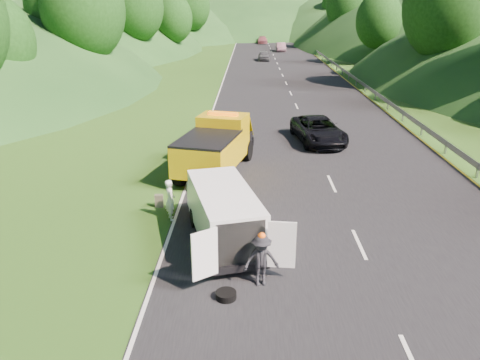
{
  "coord_description": "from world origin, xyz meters",
  "views": [
    {
      "loc": [
        -0.96,
        -16.89,
        8.07
      ],
      "look_at": [
        -1.32,
        1.01,
        1.3
      ],
      "focal_mm": 35.0,
      "sensor_mm": 36.0,
      "label": 1
    }
  ],
  "objects_px": {
    "tow_truck": "(216,146)",
    "white_van": "(223,212)",
    "child": "(211,218)",
    "spare_tire": "(226,299)",
    "passing_suv": "(318,142)",
    "woman": "(171,219)",
    "suitcase": "(159,201)",
    "worker": "(261,285)"
  },
  "relations": [
    {
      "from": "white_van",
      "to": "worker",
      "type": "bearing_deg",
      "value": -80.34
    },
    {
      "from": "woman",
      "to": "spare_tire",
      "type": "bearing_deg",
      "value": -179.25
    },
    {
      "from": "woman",
      "to": "tow_truck",
      "type": "bearing_deg",
      "value": -38.03
    },
    {
      "from": "woman",
      "to": "child",
      "type": "distance_m",
      "value": 1.58
    },
    {
      "from": "passing_suv",
      "to": "woman",
      "type": "bearing_deg",
      "value": -131.52
    },
    {
      "from": "worker",
      "to": "spare_tire",
      "type": "height_order",
      "value": "worker"
    },
    {
      "from": "tow_truck",
      "to": "passing_suv",
      "type": "bearing_deg",
      "value": 56.95
    },
    {
      "from": "child",
      "to": "spare_tire",
      "type": "height_order",
      "value": "child"
    },
    {
      "from": "spare_tire",
      "to": "passing_suv",
      "type": "height_order",
      "value": "passing_suv"
    },
    {
      "from": "tow_truck",
      "to": "worker",
      "type": "height_order",
      "value": "tow_truck"
    },
    {
      "from": "white_van",
      "to": "suitcase",
      "type": "bearing_deg",
      "value": 118.43
    },
    {
      "from": "suitcase",
      "to": "spare_tire",
      "type": "relative_size",
      "value": 0.92
    },
    {
      "from": "child",
      "to": "tow_truck",
      "type": "bearing_deg",
      "value": 123.0
    },
    {
      "from": "tow_truck",
      "to": "spare_tire",
      "type": "bearing_deg",
      "value": -70.77
    },
    {
      "from": "white_van",
      "to": "passing_suv",
      "type": "distance_m",
      "value": 14.08
    },
    {
      "from": "spare_tire",
      "to": "white_van",
      "type": "bearing_deg",
      "value": 94.13
    },
    {
      "from": "white_van",
      "to": "child",
      "type": "distance_m",
      "value": 2.38
    },
    {
      "from": "worker",
      "to": "spare_tire",
      "type": "xyz_separation_m",
      "value": [
        -1.03,
        -0.74,
        0.0
      ]
    },
    {
      "from": "tow_truck",
      "to": "child",
      "type": "bearing_deg",
      "value": -74.55
    },
    {
      "from": "suitcase",
      "to": "spare_tire",
      "type": "distance_m",
      "value": 7.23
    },
    {
      "from": "spare_tire",
      "to": "suitcase",
      "type": "bearing_deg",
      "value": 115.74
    },
    {
      "from": "suitcase",
      "to": "spare_tire",
      "type": "bearing_deg",
      "value": -64.26
    },
    {
      "from": "woman",
      "to": "child",
      "type": "height_order",
      "value": "woman"
    },
    {
      "from": "child",
      "to": "worker",
      "type": "distance_m",
      "value": 5.1
    },
    {
      "from": "worker",
      "to": "child",
      "type": "bearing_deg",
      "value": 101.41
    },
    {
      "from": "white_van",
      "to": "child",
      "type": "relative_size",
      "value": 6.41
    },
    {
      "from": "tow_truck",
      "to": "suitcase",
      "type": "xyz_separation_m",
      "value": [
        -2.13,
        -4.52,
        -1.1
      ]
    },
    {
      "from": "child",
      "to": "passing_suv",
      "type": "relative_size",
      "value": 0.18
    },
    {
      "from": "tow_truck",
      "to": "white_van",
      "type": "relative_size",
      "value": 1.11
    },
    {
      "from": "spare_tire",
      "to": "passing_suv",
      "type": "xyz_separation_m",
      "value": [
        4.91,
        16.55,
        0.0
      ]
    },
    {
      "from": "worker",
      "to": "passing_suv",
      "type": "relative_size",
      "value": 0.31
    },
    {
      "from": "tow_truck",
      "to": "woman",
      "type": "bearing_deg",
      "value": -90.04
    },
    {
      "from": "child",
      "to": "woman",
      "type": "bearing_deg",
      "value": -142.28
    },
    {
      "from": "child",
      "to": "worker",
      "type": "xyz_separation_m",
      "value": [
        1.9,
        -4.73,
        0.0
      ]
    },
    {
      "from": "tow_truck",
      "to": "worker",
      "type": "distance_m",
      "value": 10.59
    },
    {
      "from": "tow_truck",
      "to": "white_van",
      "type": "distance_m",
      "value": 7.58
    },
    {
      "from": "tow_truck",
      "to": "passing_suv",
      "type": "distance_m",
      "value": 8.2
    },
    {
      "from": "passing_suv",
      "to": "child",
      "type": "bearing_deg",
      "value": -125.9
    },
    {
      "from": "spare_tire",
      "to": "passing_suv",
      "type": "bearing_deg",
      "value": 73.49
    },
    {
      "from": "white_van",
      "to": "spare_tire",
      "type": "xyz_separation_m",
      "value": [
        0.25,
        -3.5,
        -1.17
      ]
    },
    {
      "from": "child",
      "to": "suitcase",
      "type": "height_order",
      "value": "suitcase"
    },
    {
      "from": "child",
      "to": "suitcase",
      "type": "xyz_separation_m",
      "value": [
        -2.27,
        1.04,
        0.28
      ]
    }
  ]
}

